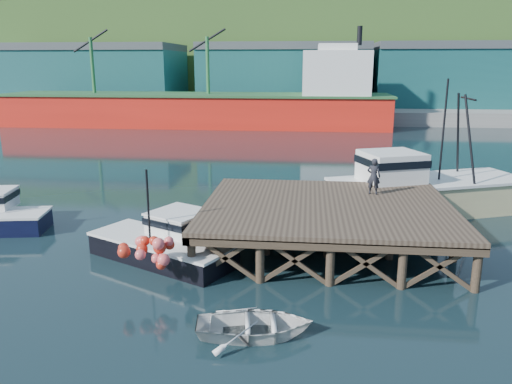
# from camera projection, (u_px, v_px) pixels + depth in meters

# --- Properties ---
(ground) EXTENTS (300.00, 300.00, 0.00)m
(ground) POSITION_uv_depth(u_px,v_px,m) (217.00, 241.00, 25.43)
(ground) COLOR black
(ground) RESTS_ON ground
(wharf) EXTENTS (12.00, 10.00, 2.62)m
(wharf) POSITION_uv_depth(u_px,v_px,m) (327.00, 209.00, 24.20)
(wharf) COLOR brown
(wharf) RESTS_ON ground
(far_quay) EXTENTS (160.00, 40.00, 2.00)m
(far_quay) POSITION_uv_depth(u_px,v_px,m) (285.00, 107.00, 92.60)
(far_quay) COLOR gray
(far_quay) RESTS_ON ground
(warehouse_left) EXTENTS (32.00, 16.00, 9.00)m
(warehouse_left) POSITION_uv_depth(u_px,v_px,m) (91.00, 77.00, 90.00)
(warehouse_left) COLOR #1B5A5A
(warehouse_left) RESTS_ON far_quay
(warehouse_mid) EXTENTS (28.00, 16.00, 9.00)m
(warehouse_mid) POSITION_uv_depth(u_px,v_px,m) (284.00, 78.00, 86.42)
(warehouse_mid) COLOR #1B5A5A
(warehouse_mid) RESTS_ON far_quay
(warehouse_right) EXTENTS (30.00, 16.00, 9.00)m
(warehouse_right) POSITION_uv_depth(u_px,v_px,m) (463.00, 78.00, 83.35)
(warehouse_right) COLOR #1B5A5A
(warehouse_right) RESTS_ON far_quay
(cargo_ship) EXTENTS (55.50, 10.00, 13.75)m
(cargo_ship) POSITION_uv_depth(u_px,v_px,m) (219.00, 103.00, 71.70)
(cargo_ship) COLOR red
(cargo_ship) RESTS_ON ground
(hillside) EXTENTS (220.00, 50.00, 22.00)m
(hillside) POSITION_uv_depth(u_px,v_px,m) (292.00, 54.00, 119.01)
(hillside) COLOR #2D511E
(hillside) RESTS_ON ground
(boat_black) EXTENTS (7.50, 6.31, 4.38)m
(boat_black) POSITION_uv_depth(u_px,v_px,m) (166.00, 242.00, 22.99)
(boat_black) COLOR black
(boat_black) RESTS_ON ground
(trawler) EXTENTS (12.60, 8.20, 7.95)m
(trawler) POSITION_uv_depth(u_px,v_px,m) (425.00, 186.00, 30.10)
(trawler) COLOR beige
(trawler) RESTS_ON ground
(dinghy) EXTENTS (4.21, 3.26, 0.80)m
(dinghy) POSITION_uv_depth(u_px,v_px,m) (255.00, 325.00, 16.46)
(dinghy) COLOR silver
(dinghy) RESTS_ON ground
(dockworker) EXTENTS (0.78, 0.60, 1.91)m
(dockworker) POSITION_uv_depth(u_px,v_px,m) (374.00, 176.00, 25.96)
(dockworker) COLOR black
(dockworker) RESTS_ON wharf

